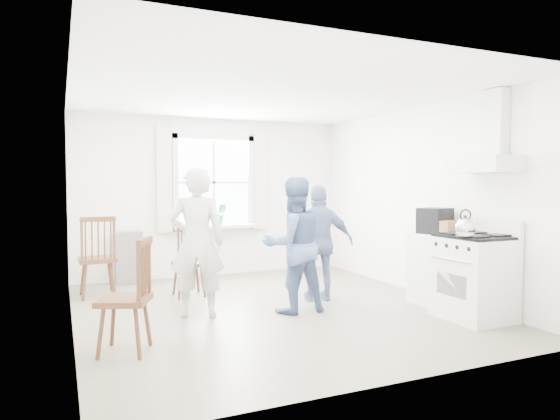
# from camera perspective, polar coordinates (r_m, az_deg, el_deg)

# --- Properties ---
(room_shell) EXTENTS (4.62, 5.12, 2.64)m
(room_shell) POSITION_cam_1_polar(r_m,az_deg,el_deg) (6.04, -0.99, 0.86)
(room_shell) COLOR gray
(room_shell) RESTS_ON ground
(window_assembly) EXTENTS (1.88, 0.24, 1.70)m
(window_assembly) POSITION_cam_1_polar(r_m,az_deg,el_deg) (8.34, -7.53, 2.54)
(window_assembly) COLOR white
(window_assembly) RESTS_ON room_shell
(range_hood) EXTENTS (0.45, 0.76, 0.94)m
(range_hood) POSITION_cam_1_polar(r_m,az_deg,el_deg) (6.11, 22.61, 6.29)
(range_hood) COLOR silver
(range_hood) RESTS_ON room_shell
(shelf_unit) EXTENTS (0.40, 0.30, 0.80)m
(shelf_unit) POSITION_cam_1_polar(r_m,az_deg,el_deg) (8.03, -16.92, -5.19)
(shelf_unit) COLOR slate
(shelf_unit) RESTS_ON ground
(gas_stove) EXTENTS (0.68, 0.76, 1.12)m
(gas_stove) POSITION_cam_1_polar(r_m,az_deg,el_deg) (6.07, 21.29, -7.08)
(gas_stove) COLOR white
(gas_stove) RESTS_ON ground
(kettle) EXTENTS (0.22, 0.22, 0.31)m
(kettle) POSITION_cam_1_polar(r_m,az_deg,el_deg) (5.74, 20.42, -1.92)
(kettle) COLOR silver
(kettle) RESTS_ON gas_stove
(low_cabinet) EXTENTS (0.50, 0.55, 0.90)m
(low_cabinet) POSITION_cam_1_polar(r_m,az_deg,el_deg) (6.63, 17.40, -6.48)
(low_cabinet) COLOR silver
(low_cabinet) RESTS_ON ground
(stereo_stack) EXTENTS (0.43, 0.41, 0.32)m
(stereo_stack) POSITION_cam_1_polar(r_m,az_deg,el_deg) (6.57, 17.29, -1.19)
(stereo_stack) COLOR black
(stereo_stack) RESTS_ON low_cabinet
(cardboard_box) EXTENTS (0.33, 0.28, 0.18)m
(cardboard_box) POSITION_cam_1_polar(r_m,az_deg,el_deg) (6.47, 18.39, -1.92)
(cardboard_box) COLOR #A07B4D
(cardboard_box) RESTS_ON low_cabinet
(windsor_chair_a) EXTENTS (0.48, 0.47, 1.11)m
(windsor_chair_a) POSITION_cam_1_polar(r_m,az_deg,el_deg) (7.06, -20.09, -4.10)
(windsor_chair_a) COLOR #432515
(windsor_chair_a) RESTS_ON ground
(windsor_chair_b) EXTENTS (0.41, 0.40, 0.97)m
(windsor_chair_b) POSITION_cam_1_polar(r_m,az_deg,el_deg) (6.81, -10.19, -4.95)
(windsor_chair_b) COLOR #432515
(windsor_chair_b) RESTS_ON ground
(windsor_chair_c) EXTENTS (0.57, 0.58, 1.05)m
(windsor_chair_c) POSITION_cam_1_polar(r_m,az_deg,el_deg) (4.71, -16.07, -7.91)
(windsor_chair_c) COLOR #432515
(windsor_chair_c) RESTS_ON ground
(person_left) EXTENTS (0.79, 0.79, 1.72)m
(person_left) POSITION_cam_1_polar(r_m,az_deg,el_deg) (5.78, -9.49, -3.67)
(person_left) COLOR silver
(person_left) RESTS_ON ground
(person_mid) EXTENTS (0.79, 0.79, 1.61)m
(person_mid) POSITION_cam_1_polar(r_m,az_deg,el_deg) (5.93, 1.54, -4.01)
(person_mid) COLOR #4F6494
(person_mid) RESTS_ON ground
(person_right) EXTENTS (1.12, 1.12, 1.52)m
(person_right) POSITION_cam_1_polar(r_m,az_deg,el_deg) (6.55, 4.55, -3.74)
(person_right) COLOR navy
(person_right) RESTS_ON ground
(potted_plant) EXTENTS (0.25, 0.25, 0.35)m
(potted_plant) POSITION_cam_1_polar(r_m,az_deg,el_deg) (8.30, -6.77, -0.48)
(potted_plant) COLOR #316E3B
(potted_plant) RESTS_ON window_assembly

